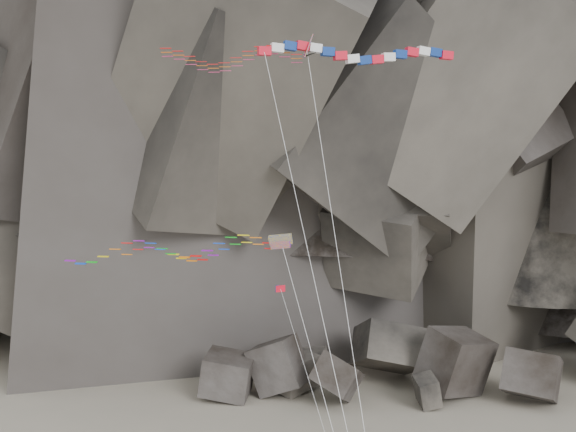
{
  "coord_description": "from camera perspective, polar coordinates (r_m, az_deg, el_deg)",
  "views": [
    {
      "loc": [
        0.8,
        -41.86,
        25.21
      ],
      "look_at": [
        -1.78,
        6.0,
        21.23
      ],
      "focal_mm": 45.0,
      "sensor_mm": 36.0,
      "label": 1
    }
  ],
  "objects": [
    {
      "name": "headland",
      "position": [
        113.12,
        2.71,
        13.28
      ],
      "size": [
        110.0,
        70.0,
        84.0
      ],
      "primitive_type": null,
      "color": "#554E45",
      "rests_on": "ground"
    },
    {
      "name": "boulder_field",
      "position": [
        81.89,
        14.81,
        -11.45
      ],
      "size": [
        53.85,
        17.35,
        10.94
      ],
      "color": "#47423F",
      "rests_on": "ground"
    },
    {
      "name": "delta_kite",
      "position": [
        42.85,
        -4.87,
        12.44
      ],
      "size": [
        13.6,
        12.35,
        30.86
      ],
      "rotation": [
        0.0,
        0.0,
        0.12
      ],
      "color": "red",
      "rests_on": "ground"
    },
    {
      "name": "banner_kite",
      "position": [
        43.56,
        5.56,
        12.5
      ],
      "size": [
        11.7,
        14.61,
        30.35
      ],
      "rotation": [
        0.0,
        0.0,
        0.32
      ],
      "color": "red",
      "rests_on": "ground"
    },
    {
      "name": "parafoil_kite",
      "position": [
        44.66,
        -9.76,
        -2.61
      ],
      "size": [
        20.33,
        12.88,
        19.18
      ],
      "rotation": [
        0.0,
        0.0,
        -0.14
      ],
      "color": "yellow",
      "rests_on": "ground"
    },
    {
      "name": "pennant_kite",
      "position": [
        42.78,
        0.64,
        -9.87
      ],
      "size": [
        6.66,
        12.98,
        15.84
      ],
      "rotation": [
        0.0,
        0.0,
        0.55
      ],
      "color": "red",
      "rests_on": "ground"
    }
  ]
}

